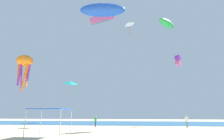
% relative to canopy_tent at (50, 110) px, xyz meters
% --- Properties ---
extents(ground, '(110.00, 110.00, 0.10)m').
position_rel_canopy_tent_xyz_m(ground, '(5.20, 0.72, -2.41)').
color(ground, beige).
extents(ocean_strip, '(110.00, 20.50, 0.03)m').
position_rel_canopy_tent_xyz_m(ocean_strip, '(5.20, 26.82, -2.34)').
color(ocean_strip, '#28608C').
rests_on(ocean_strip, ground).
extents(canopy_tent, '(3.17, 2.71, 2.49)m').
position_rel_canopy_tent_xyz_m(canopy_tent, '(0.00, 0.00, 0.00)').
color(canopy_tent, '#B2B2B7').
rests_on(canopy_tent, ground).
extents(person_near_tent, '(0.41, 0.45, 1.72)m').
position_rel_canopy_tent_xyz_m(person_near_tent, '(1.37, 13.59, -1.35)').
color(person_near_tent, black).
rests_on(person_near_tent, ground).
extents(person_leftmost, '(0.44, 0.49, 1.85)m').
position_rel_canopy_tent_xyz_m(person_leftmost, '(15.58, 13.71, -1.27)').
color(person_leftmost, slate).
rests_on(person_leftmost, ground).
extents(kite_inflatable_green, '(3.90, 4.19, 1.61)m').
position_rel_canopy_tent_xyz_m(kite_inflatable_green, '(13.81, 13.92, 15.29)').
color(kite_inflatable_green, green).
extents(kite_octopus_orange, '(2.78, 2.78, 5.20)m').
position_rel_canopy_tent_xyz_m(kite_octopus_orange, '(-7.56, 6.68, 6.70)').
color(kite_octopus_orange, orange).
extents(kite_parafoil_pink, '(5.78, 1.84, 3.55)m').
position_rel_canopy_tent_xyz_m(kite_parafoil_pink, '(0.87, 20.81, 21.05)').
color(kite_parafoil_pink, pink).
extents(kite_box_purple, '(1.44, 1.46, 2.19)m').
position_rel_canopy_tent_xyz_m(kite_box_purple, '(16.89, 20.87, 10.33)').
color(kite_box_purple, purple).
extents(kite_delta_teal, '(5.06, 5.07, 3.40)m').
position_rel_canopy_tent_xyz_m(kite_delta_teal, '(-8.10, 26.97, 7.31)').
color(kite_delta_teal, teal).
extents(kite_diamond_white, '(2.46, 2.48, 2.81)m').
position_rel_canopy_tent_xyz_m(kite_diamond_white, '(7.15, 21.79, 19.52)').
color(kite_diamond_white, white).
extents(kite_inflatable_blue, '(8.73, 3.99, 3.52)m').
position_rel_canopy_tent_xyz_m(kite_inflatable_blue, '(2.30, 13.42, 18.55)').
color(kite_inflatable_blue, blue).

